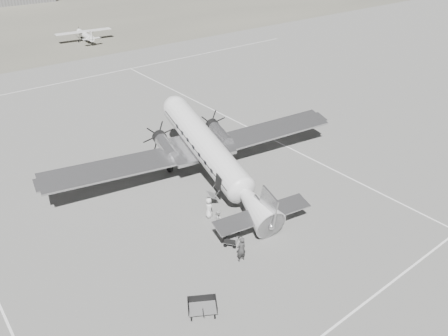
# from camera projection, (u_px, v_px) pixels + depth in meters

# --- Properties ---
(ground) EXTENTS (260.00, 260.00, 0.00)m
(ground) POSITION_uv_depth(u_px,v_px,m) (225.00, 205.00, 37.02)
(ground) COLOR slate
(ground) RESTS_ON ground
(taxi_line_near) EXTENTS (60.00, 0.15, 0.01)m
(taxi_line_near) POSITION_uv_depth(u_px,v_px,m) (362.00, 305.00, 27.47)
(taxi_line_near) COLOR silver
(taxi_line_near) RESTS_ON ground
(taxi_line_right) EXTENTS (0.15, 80.00, 0.01)m
(taxi_line_right) POSITION_uv_depth(u_px,v_px,m) (319.00, 163.00, 43.46)
(taxi_line_right) COLOR silver
(taxi_line_right) RESTS_ON ground
(taxi_line_horizon) EXTENTS (90.00, 0.15, 0.01)m
(taxi_line_horizon) POSITION_uv_depth(u_px,v_px,m) (57.00, 84.00, 64.32)
(taxi_line_horizon) COLOR silver
(taxi_line_horizon) RESTS_ON ground
(dc3_airliner) EXTENTS (32.36, 24.95, 5.60)m
(dc3_airliner) POSITION_uv_depth(u_px,v_px,m) (210.00, 154.00, 39.19)
(dc3_airliner) COLOR #B1B1B3
(dc3_airliner) RESTS_ON ground
(light_plane_right) EXTENTS (11.73, 9.86, 2.28)m
(light_plane_right) POSITION_uv_depth(u_px,v_px,m) (85.00, 36.00, 85.70)
(light_plane_right) COLOR silver
(light_plane_right) RESTS_ON ground
(baggage_cart_near) EXTENTS (1.91, 1.83, 0.88)m
(baggage_cart_near) POSITION_uv_depth(u_px,v_px,m) (232.00, 238.00, 32.54)
(baggage_cart_near) COLOR #575757
(baggage_cart_near) RESTS_ON ground
(baggage_cart_far) EXTENTS (2.28, 2.09, 1.06)m
(baggage_cart_far) POSITION_uv_depth(u_px,v_px,m) (202.00, 308.00, 26.59)
(baggage_cart_far) COLOR #575757
(baggage_cart_far) RESTS_ON ground
(ground_crew) EXTENTS (0.77, 0.53, 2.02)m
(ground_crew) POSITION_uv_depth(u_px,v_px,m) (241.00, 249.00, 30.58)
(ground_crew) COLOR #303030
(ground_crew) RESTS_ON ground
(ramp_agent) EXTENTS (0.78, 0.92, 1.64)m
(ramp_agent) POSITION_uv_depth(u_px,v_px,m) (218.00, 219.00, 33.93)
(ramp_agent) COLOR #B9B9B6
(ramp_agent) RESTS_ON ground
(passenger) EXTENTS (0.81, 1.01, 1.80)m
(passenger) POSITION_uv_depth(u_px,v_px,m) (209.00, 208.00, 35.15)
(passenger) COLOR silver
(passenger) RESTS_ON ground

